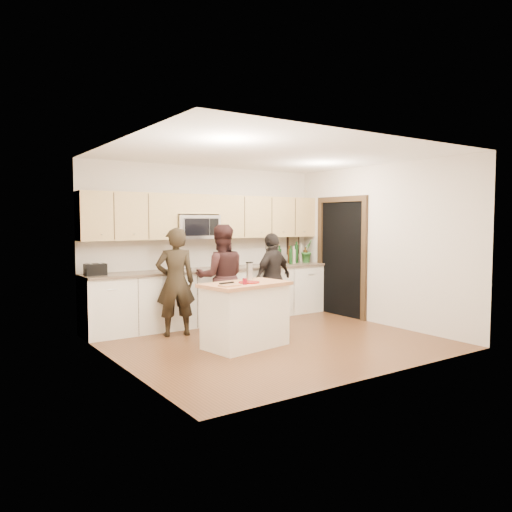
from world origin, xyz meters
TOP-DOWN VIEW (x-y plane):
  - floor at (0.00, 0.00)m, footprint 4.50×4.50m
  - room_shell at (0.00, 0.00)m, footprint 4.52×4.02m
  - back_cabinetry at (0.00, 1.69)m, footprint 4.50×0.66m
  - upper_cabinetry at (0.03, 1.83)m, footprint 4.50×0.33m
  - microwave at (-0.31, 1.80)m, footprint 0.76×0.41m
  - doorway at (2.23, 0.90)m, footprint 0.06×1.25m
  - framed_picture at (1.95, 1.98)m, footprint 0.30×0.03m
  - dish_towel at (-0.95, 1.50)m, footprint 0.34×0.60m
  - island at (-0.50, -0.04)m, footprint 1.29×0.88m
  - red_plate at (-0.47, -0.09)m, footprint 0.29×0.29m
  - box_grater at (-0.36, 0.07)m, footprint 0.08×0.06m
  - drink_glass at (-0.62, -0.22)m, footprint 0.06×0.06m
  - cutting_board at (-0.87, -0.25)m, footprint 0.29×0.20m
  - tongs at (-0.85, -0.13)m, footprint 0.24×0.07m
  - knife at (-0.88, -0.24)m, footprint 0.21×0.05m
  - toaster at (-2.05, 1.67)m, footprint 0.30×0.20m
  - bottle_cluster at (1.77, 1.72)m, footprint 0.71×0.35m
  - orchid at (2.09, 1.72)m, footprint 0.28×0.25m
  - woman_left at (-1.00, 1.13)m, footprint 0.68×0.53m
  - woman_center at (-0.20, 1.13)m, footprint 1.01×0.90m
  - woman_right at (0.83, 1.13)m, footprint 0.98×0.63m

SIDE VIEW (x-z plane):
  - floor at x=0.00m, z-range 0.00..0.00m
  - island at x=-0.50m, z-range 0.00..0.90m
  - back_cabinetry at x=0.00m, z-range 0.00..0.94m
  - woman_right at x=0.83m, z-range 0.00..1.55m
  - dish_towel at x=-0.95m, z-range 0.56..1.04m
  - woman_left at x=-1.00m, z-range 0.00..1.65m
  - woman_center at x=-0.20m, z-range 0.00..1.70m
  - red_plate at x=-0.47m, z-range 0.90..0.92m
  - cutting_board at x=-0.87m, z-range 0.90..0.92m
  - knife at x=-0.88m, z-range 0.92..0.93m
  - tongs at x=-0.85m, z-range 0.92..0.94m
  - drink_glass at x=-0.62m, z-range 0.90..0.99m
  - toaster at x=-2.05m, z-range 0.94..1.12m
  - box_grater at x=-0.36m, z-range 0.92..1.18m
  - bottle_cluster at x=1.77m, z-range 0.91..1.32m
  - doorway at x=2.23m, z-range 0.06..2.26m
  - orchid at x=2.09m, z-range 0.94..1.39m
  - framed_picture at x=1.95m, z-range 1.09..1.47m
  - microwave at x=-0.31m, z-range 1.45..1.85m
  - room_shell at x=0.00m, z-range 0.38..3.09m
  - upper_cabinetry at x=0.03m, z-range 1.47..2.22m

